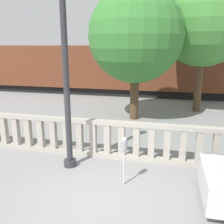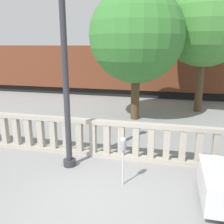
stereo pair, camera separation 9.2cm
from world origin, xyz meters
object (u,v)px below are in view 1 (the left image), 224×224
train_near (106,69)px  tree_left (136,36)px  train_far (124,59)px  tree_right (204,21)px  lamppost (66,84)px  parking_meter (124,147)px

train_near → tree_left: bearing=-64.0°
tree_left → train_far: bearing=101.6°
train_near → tree_right: bearing=-32.6°
lamppost → parking_meter: size_ratio=3.75×
parking_meter → train_near: train_near is taller
train_near → tree_right: (6.36, -4.07, 2.95)m
parking_meter → train_near: (-3.71, 12.63, 0.79)m
train_far → tree_right: bearing=-68.4°
train_near → parking_meter: bearing=-73.6°
tree_right → parking_meter: bearing=-107.2°
train_near → tree_left: size_ratio=4.62×
parking_meter → train_near: bearing=106.4°
parking_meter → tree_right: 9.71m
tree_right → train_near: bearing=147.4°
lamppost → parking_meter: (1.83, -0.69, -1.48)m
lamppost → tree_right: (4.48, 7.87, 2.26)m
parking_meter → tree_right: size_ratio=0.19×
train_near → tree_right: 8.11m
lamppost → train_far: lamppost is taller
train_near → tree_right: size_ratio=4.06×
train_near → train_far: train_near is taller
lamppost → train_far: size_ratio=0.23×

